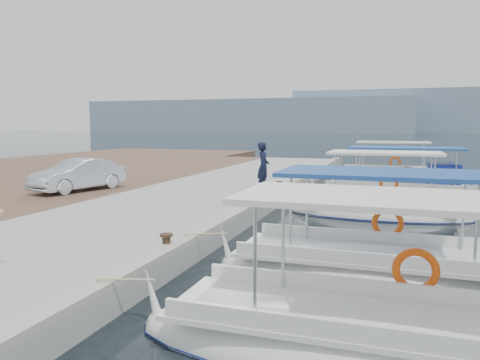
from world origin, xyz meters
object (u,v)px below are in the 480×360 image
fisherman (263,166)px  parked_car (79,175)px  fishing_caique_c (378,212)px  fishing_caique_e (389,179)px  fishing_caique_d (401,196)px  fishing_caique_b (370,275)px  fishing_caique_a (392,354)px

fisherman → parked_car: bearing=99.2°
fishing_caique_c → fishing_caique_e: bearing=89.2°
fishing_caique_c → fishing_caique_d: (0.77, 3.85, 0.06)m
fishing_caique_c → parked_car: fishing_caique_c is taller
fishing_caique_e → fisherman: bearing=-116.9°
fishing_caique_b → parked_car: fishing_caique_b is taller
fishing_caique_d → fishing_caique_c: bearing=-101.3°
fishing_caique_a → fishing_caique_d: bearing=89.2°
fishing_caique_d → fisherman: 6.01m
fishing_caique_e → parked_car: size_ratio=1.68×
fishing_caique_e → fisherman: (-4.71, -9.30, 1.35)m
fishing_caique_a → fishing_caique_e: bearing=91.2°
fishing_caique_a → parked_car: size_ratio=1.91×
fishing_caique_c → fishing_caique_e: 10.69m
fisherman → fishing_caique_c: bearing=-116.9°
fishing_caique_a → fishing_caique_b: 3.32m
fishing_caique_d → parked_car: (-12.38, -4.90, 0.95)m
fishing_caique_b → fisherman: (-4.67, 8.62, 1.35)m
fishing_caique_a → fishing_caique_b: size_ratio=1.15×
fishing_caique_a → fishing_caique_c: size_ratio=1.19×
fishing_caique_d → parked_car: 13.34m
fishing_caique_d → fishing_caique_e: 6.87m
fishing_caique_d → fisherman: (-5.33, -2.45, 1.29)m
parked_car → fishing_caique_c: bearing=19.9°
parked_car → fishing_caique_e: bearing=59.7°
fishing_caique_c → fishing_caique_e: size_ratio=0.95×
fishing_caique_b → fisherman: bearing=118.5°
fishing_caique_a → fishing_caique_b: same height
fishing_caique_c → fishing_caique_e: same height
fishing_caique_e → parked_car: 16.65m
fishing_caique_a → parked_car: fishing_caique_a is taller
fishing_caique_a → fishing_caique_c: 10.53m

